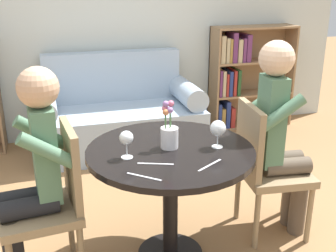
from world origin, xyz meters
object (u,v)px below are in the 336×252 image
at_px(chair_left, 52,198).
at_px(flower_vase, 169,133).
at_px(chair_right, 265,165).
at_px(wine_glass_left, 126,139).
at_px(bookshelf_right, 241,76).
at_px(person_right, 280,135).
at_px(person_left, 32,173).
at_px(couch, 118,117).
at_px(wine_glass_right, 218,129).

relative_size(chair_left, flower_vase, 3.26).
height_order(chair_right, wine_glass_left, chair_right).
relative_size(bookshelf_right, wine_glass_left, 7.35).
xyz_separation_m(chair_left, person_right, (1.42, 0.05, 0.21)).
bearing_deg(person_right, wine_glass_left, 103.34).
distance_m(person_left, flower_vase, 0.76).
xyz_separation_m(bookshelf_right, person_left, (-2.19, -2.08, 0.09)).
bearing_deg(flower_vase, person_left, -179.72).
distance_m(bookshelf_right, chair_right, 2.15).
bearing_deg(person_right, flower_vase, 100.51).
relative_size(chair_right, wine_glass_left, 5.88).
bearing_deg(person_right, chair_right, 85.97).
bearing_deg(person_left, wine_glass_left, 76.22).
xyz_separation_m(chair_left, flower_vase, (0.66, -0.01, 0.32)).
bearing_deg(chair_left, person_left, -85.95).
xyz_separation_m(couch, chair_right, (0.67, -1.74, 0.18)).
bearing_deg(wine_glass_left, chair_right, 9.18).
bearing_deg(chair_right, person_left, 98.99).
xyz_separation_m(person_left, flower_vase, (0.75, 0.00, 0.15)).
height_order(couch, flower_vase, flower_vase).
height_order(bookshelf_right, person_right, person_right).
height_order(chair_right, person_left, person_left).
bearing_deg(wine_glass_right, chair_right, 20.16).
distance_m(wine_glass_left, flower_vase, 0.27).
bearing_deg(chair_right, couch, 26.73).
distance_m(couch, wine_glass_left, 1.97).
xyz_separation_m(couch, person_right, (0.75, -1.75, 0.39)).
bearing_deg(couch, wine_glass_right, -82.01).
distance_m(chair_left, wine_glass_left, 0.54).
bearing_deg(person_right, person_left, 98.26).
height_order(couch, wine_glass_right, couch).
relative_size(person_left, wine_glass_right, 7.71).
bearing_deg(person_left, chair_left, 94.05).
bearing_deg(wine_glass_right, person_left, 176.27).
relative_size(couch, chair_left, 1.78).
bearing_deg(person_left, person_right, 86.61).
height_order(couch, wine_glass_left, couch).
bearing_deg(bookshelf_right, wine_glass_right, -118.66).
height_order(chair_left, person_right, person_right).
bearing_deg(wine_glass_right, person_right, 15.34).
xyz_separation_m(person_right, wine_glass_left, (-1.01, -0.14, 0.13)).
xyz_separation_m(bookshelf_right, flower_vase, (-1.44, -2.08, 0.23)).
bearing_deg(wine_glass_left, bookshelf_right, 51.73).
bearing_deg(couch, person_left, -112.53).
xyz_separation_m(bookshelf_right, person_right, (-0.69, -2.02, 0.12)).
height_order(person_left, wine_glass_left, person_left).
relative_size(couch, person_right, 1.24).
bearing_deg(flower_vase, person_right, 4.80).
bearing_deg(chair_left, bookshelf_right, 128.54).
height_order(bookshelf_right, person_left, person_left).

